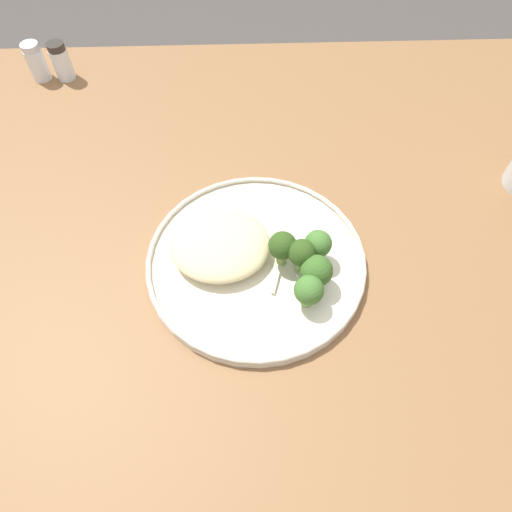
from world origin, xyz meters
TOP-DOWN VIEW (x-y plane):
  - ground at (0.00, 0.00)m, footprint 6.00×6.00m
  - wooden_dining_table at (0.00, 0.00)m, footprint 1.40×1.00m
  - dinner_plate at (0.06, -0.01)m, footprint 0.29×0.29m
  - noodle_bed at (0.01, 0.00)m, footprint 0.13×0.12m
  - seared_scallop_on_noodles at (0.03, 0.02)m, footprint 0.02×0.02m
  - seared_scallop_large_seared at (-0.01, 0.01)m, footprint 0.03×0.03m
  - seared_scallop_left_edge at (-0.02, -0.03)m, footprint 0.03×0.03m
  - seared_scallop_half_hidden at (0.02, -0.00)m, footprint 0.03×0.03m
  - broccoli_floret_small_sprig at (0.11, -0.03)m, footprint 0.03×0.03m
  - broccoli_floret_near_rim at (0.09, -0.02)m, footprint 0.04×0.04m
  - broccoli_floret_tall_stalk at (0.12, -0.08)m, footprint 0.04×0.04m
  - broccoli_floret_rear_charred at (0.13, -0.05)m, footprint 0.04×0.04m
  - broccoli_floret_left_leaning at (0.14, -0.02)m, footprint 0.04×0.04m
  - onion_sliver_pale_crescent at (0.13, -0.03)m, footprint 0.04×0.04m
  - onion_sliver_curled_piece at (0.08, -0.05)m, footprint 0.01×0.04m
  - onion_sliver_short_strip at (0.12, -0.06)m, footprint 0.03×0.03m
  - salt_shaker at (-0.32, 0.40)m, footprint 0.03×0.03m
  - pepper_shaker at (-0.27, 0.40)m, footprint 0.03×0.03m

SIDE VIEW (x-z plane):
  - ground at x=0.00m, z-range 0.00..0.00m
  - wooden_dining_table at x=0.00m, z-range 0.29..1.03m
  - dinner_plate at x=0.06m, z-range 0.74..0.76m
  - onion_sliver_pale_crescent at x=0.13m, z-range 0.75..0.76m
  - onion_sliver_curled_piece at x=0.08m, z-range 0.75..0.76m
  - onion_sliver_short_strip at x=0.12m, z-range 0.75..0.76m
  - seared_scallop_on_noodles at x=0.03m, z-range 0.75..0.77m
  - seared_scallop_half_hidden at x=0.02m, z-range 0.75..0.77m
  - seared_scallop_left_edge at x=-0.02m, z-range 0.75..0.77m
  - seared_scallop_large_seared at x=-0.01m, z-range 0.75..0.77m
  - noodle_bed at x=0.01m, z-range 0.75..0.78m
  - salt_shaker at x=-0.32m, z-range 0.74..0.81m
  - pepper_shaker at x=-0.27m, z-range 0.74..0.81m
  - broccoli_floret_tall_stalk at x=0.12m, z-range 0.76..0.81m
  - broccoli_floret_rear_charred at x=0.13m, z-range 0.76..0.81m
  - broccoli_floret_left_leaning at x=0.14m, z-range 0.76..0.81m
  - broccoli_floret_near_rim at x=0.09m, z-range 0.76..0.81m
  - broccoli_floret_small_sprig at x=0.11m, z-range 0.76..0.82m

